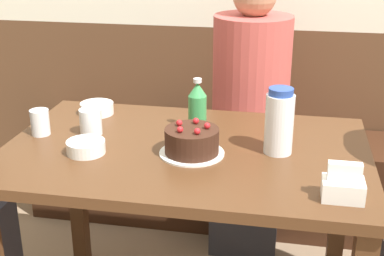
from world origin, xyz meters
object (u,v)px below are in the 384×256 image
Objects in this scene: bowl_soup_white at (86,147)px; glass_tumbler_short at (40,122)px; person_grey_tee at (249,123)px; water_pitcher at (279,122)px; bowl_rice_small at (97,108)px; birthday_cake at (192,142)px; bench_seat at (219,176)px; napkin_holder at (343,186)px; soju_bottle at (197,106)px; glass_water_tall at (91,122)px.

glass_tumbler_short reaches higher than bowl_soup_white.
person_grey_tee is (0.46, 0.75, -0.16)m from bowl_soup_white.
water_pitcher is 0.74m from bowl_rice_small.
bench_seat is at bearing 91.95° from birthday_cake.
bowl_soup_white is 0.97× the size of bowl_rice_small.
person_grey_tee reaches higher than bench_seat.
napkin_holder is at bearing -56.89° from water_pitcher.
soju_bottle is 1.70× the size of napkin_holder.
water_pitcher is 0.34m from napkin_holder.
person_grey_tee is at bearing 79.55° from birthday_cake.
bowl_soup_white is at bearing 168.56° from napkin_holder.
soju_bottle is 1.52× the size of bowl_soup_white.
person_grey_tee is (-0.14, 0.63, -0.25)m from water_pitcher.
water_pitcher is at bearing -3.37° from glass_water_tall.
glass_tumbler_short is at bearing 173.06° from birthday_cake.
birthday_cake is at bearing -15.31° from glass_water_tall.
bowl_rice_small is at bearing 149.43° from napkin_holder.
birthday_cake is (0.03, -0.88, 0.55)m from bench_seat.
water_pitcher is (0.27, 0.06, 0.06)m from birthday_cake.
bench_seat is 15.21× the size of bowl_soup_white.
glass_tumbler_short is at bearing 179.89° from water_pitcher.
person_grey_tee is at bearing 58.39° from bowl_soup_white.
bowl_soup_white is (-0.78, 0.16, -0.02)m from napkin_holder.
person_grey_tee reaches higher than glass_water_tall.
bench_seat is 10.02× the size of soju_bottle.
person_grey_tee is (0.13, 0.69, -0.19)m from birthday_cake.
water_pitcher is 0.81m from glass_tumbler_short.
bowl_soup_white is 1.38× the size of glass_tumbler_short.
glass_tumbler_short is at bearing 164.27° from napkin_holder.
glass_tumbler_short is (-0.52, -0.15, -0.04)m from soju_bottle.
glass_water_tall reaches higher than bowl_rice_small.
water_pitcher reaches higher than soju_bottle.
bowl_soup_white is (-0.31, -0.27, -0.07)m from soju_bottle.
water_pitcher reaches higher than bench_seat.
bowl_rice_small is 0.27m from glass_tumbler_short.
glass_water_tall is 1.01× the size of glass_tumbler_short.
bench_seat is at bearing 72.01° from bowl_soup_white.
bowl_soup_white is 0.10× the size of person_grey_tee.
bowl_rice_small is at bearing 160.98° from water_pitcher.
water_pitcher is at bearing 11.33° from bowl_soup_white.
bowl_soup_white is (-0.33, -0.06, -0.02)m from birthday_cake.
bowl_soup_white is at bearing -170.56° from birthday_cake.
person_grey_tee is (-0.32, 0.91, -0.18)m from napkin_holder.
bench_seat is 1.31m from napkin_holder.
soju_bottle reaches higher than bowl_rice_small.
water_pitcher is at bearing -0.11° from glass_tumbler_short.
person_grey_tee is at bearing -49.57° from bench_seat.
bowl_rice_small is 1.42× the size of glass_tumbler_short.
person_grey_tee reaches higher than glass_tumbler_short.
water_pitcher is 1.69× the size of bowl_rice_small.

